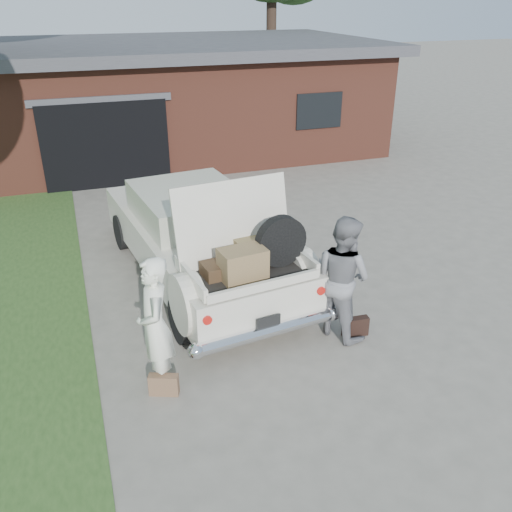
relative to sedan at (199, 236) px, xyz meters
name	(u,v)px	position (x,y,z in m)	size (l,w,h in m)	color
ground	(269,339)	(0.49, -2.24, -0.80)	(90.00, 90.00, 0.00)	gray
house	(173,95)	(1.47, 9.23, 0.87)	(12.80, 7.80, 3.30)	brown
sedan	(199,236)	(0.00, 0.00, 0.00)	(2.73, 5.66, 2.24)	beige
woman_left	(155,325)	(-1.23, -2.73, 0.12)	(0.67, 0.44, 1.84)	white
woman_right	(342,277)	(1.54, -2.41, 0.14)	(0.92, 0.71, 1.89)	gray
suitcase_left	(164,385)	(-1.22, -2.94, -0.66)	(0.38, 0.12, 0.29)	brown
suitcase_right	(355,327)	(1.74, -2.58, -0.65)	(0.39, 0.12, 0.30)	black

